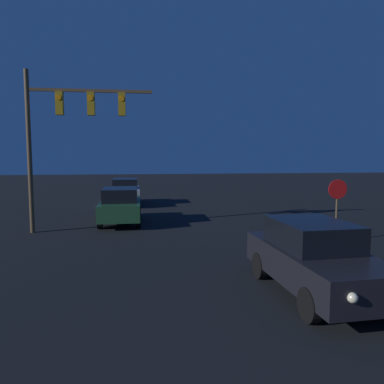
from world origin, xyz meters
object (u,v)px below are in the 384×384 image
object	(u,v)px
car_mid	(121,205)
stop_sign	(337,199)
car_far	(125,192)
traffic_signal_mast	(65,122)
car_near	(315,258)

from	to	relation	value
car_mid	stop_sign	xyz separation A→B (m)	(7.74, -4.88, 0.73)
car_mid	car_far	distance (m)	6.45
stop_sign	car_far	bearing A→B (deg)	124.52
car_mid	car_far	xyz separation A→B (m)	(-0.05, 6.45, 0.00)
traffic_signal_mast	stop_sign	xyz separation A→B (m)	(9.75, -3.24, -2.81)
stop_sign	traffic_signal_mast	bearing A→B (deg)	161.59
car_mid	stop_sign	size ratio (longest dim) A/B	1.87
car_near	car_far	bearing A→B (deg)	-76.20
traffic_signal_mast	car_far	bearing A→B (deg)	76.41
traffic_signal_mast	stop_sign	bearing A→B (deg)	-18.41
car_near	stop_sign	world-z (taller)	stop_sign
traffic_signal_mast	stop_sign	distance (m)	10.65
car_mid	car_far	world-z (taller)	same
car_mid	traffic_signal_mast	world-z (taller)	traffic_signal_mast
traffic_signal_mast	stop_sign	world-z (taller)	traffic_signal_mast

